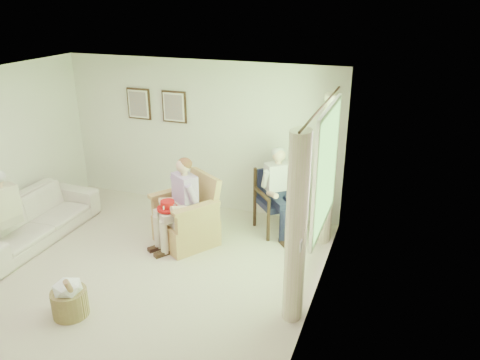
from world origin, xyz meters
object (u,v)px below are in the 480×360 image
at_px(person_wicker, 181,198).
at_px(red_hat, 168,206).
at_px(person_dark, 278,186).
at_px(hatbox, 69,297).
at_px(wicker_armchair, 187,222).
at_px(wood_armchair, 280,197).
at_px(sofa, 32,219).

height_order(person_wicker, red_hat, person_wicker).
xyz_separation_m(person_wicker, person_dark, (1.22, 0.91, 0.01)).
distance_m(red_hat, hatbox, 1.89).
bearing_deg(hatbox, person_dark, 58.57).
xyz_separation_m(person_dark, red_hat, (-1.36, -1.07, -0.10)).
relative_size(red_hat, hatbox, 0.50).
bearing_deg(hatbox, red_hat, 77.79).
relative_size(wicker_armchair, hatbox, 1.70).
bearing_deg(red_hat, wood_armchair, 42.24).
bearing_deg(person_wicker, person_dark, 70.52).
bearing_deg(wicker_armchair, hatbox, -70.55).
distance_m(wood_armchair, sofa, 3.91).
distance_m(wood_armchair, person_wicker, 1.65).
height_order(wicker_armchair, sofa, wicker_armchair).
height_order(wicker_armchair, red_hat, wicker_armchair).
bearing_deg(person_dark, sofa, 162.26).
bearing_deg(person_wicker, wicker_armchair, 123.71).
distance_m(wood_armchair, person_dark, 0.31).
height_order(red_hat, hatbox, red_hat).
bearing_deg(sofa, person_dark, -66.96).
relative_size(sofa, hatbox, 3.62).
height_order(person_wicker, person_dark, person_dark).
xyz_separation_m(wood_armchair, person_dark, (0.00, -0.16, 0.27)).
bearing_deg(wicker_armchair, red_hat, -81.84).
distance_m(wicker_armchair, hatbox, 2.16).
height_order(wicker_armchair, wood_armchair, wicker_armchair).
height_order(sofa, hatbox, sofa).
bearing_deg(red_hat, sofa, -168.80).
bearing_deg(wood_armchair, red_hat, -178.55).
relative_size(person_wicker, red_hat, 4.35).
relative_size(person_wicker, person_dark, 0.99).
bearing_deg(person_wicker, red_hat, -98.19).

